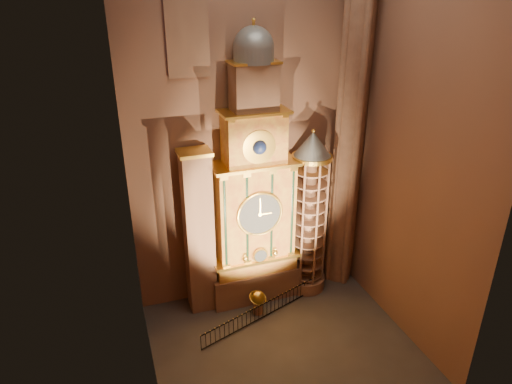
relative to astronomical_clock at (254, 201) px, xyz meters
name	(u,v)px	position (x,y,z in m)	size (l,w,h in m)	color
floor	(284,346)	(0.00, -4.96, -6.68)	(14.00, 14.00, 0.00)	#383330
wall_back	(248,125)	(0.00, 1.04, 4.32)	(22.00, 22.00, 0.00)	#8B5F4B
wall_left	(132,180)	(-7.00, -4.96, 4.32)	(22.00, 22.00, 0.00)	#8B5F4B
wall_right	(418,144)	(7.00, -4.96, 4.32)	(22.00, 22.00, 0.00)	#8B5F4B
astronomical_clock	(254,201)	(0.00, 0.00, 0.00)	(5.60, 2.41, 16.70)	#8C634C
portrait_tower	(199,233)	(-3.40, 0.02, -1.53)	(1.80, 1.60, 10.20)	#8C634C
stair_turret	(309,215)	(3.50, -0.26, -1.41)	(2.50, 2.50, 10.80)	#8C634C
gothic_pier	(351,120)	(6.10, 0.04, 4.32)	(2.04, 2.04, 22.00)	#8C634C
stained_glass_window	(187,24)	(-3.20, 0.95, 9.82)	(2.20, 0.14, 5.20)	navy
celestial_globe	(258,300)	(-0.41, -1.84, -5.74)	(1.39, 1.36, 1.56)	#8C634C
iron_railing	(263,311)	(-0.29, -2.42, -6.13)	(8.24, 2.92, 1.01)	black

